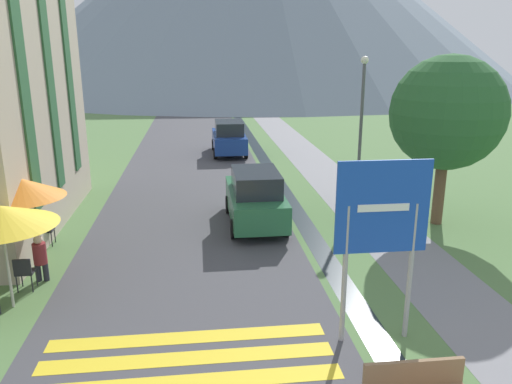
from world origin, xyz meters
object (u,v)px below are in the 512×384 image
Objects in this scene: parked_car_far at (229,138)px; person_seated_near at (34,230)px; cafe_umbrella_front_yellow at (0,216)px; tree_by_path at (447,113)px; road_sign at (382,225)px; person_seated_far at (40,256)px; parked_car_near at (255,198)px; cafe_umbrella_middle_orange at (21,188)px; cafe_chair_far_right at (45,229)px; streetlamp at (361,117)px; cafe_chair_near_right at (24,271)px; cafe_chair_middle at (21,248)px.

person_seated_near is at bearing -115.65° from parked_car_far.
parked_car_far is 17.38m from cafe_umbrella_front_yellow.
road_sign is at bearing -124.60° from tree_by_path.
person_seated_far is (-7.26, 3.44, -1.72)m from road_sign.
parked_car_near is 0.74× the size of tree_by_path.
cafe_umbrella_middle_orange is (-6.25, -2.66, 1.26)m from parked_car_near.
cafe_umbrella_middle_orange is (0.02, -1.50, 1.65)m from cafe_chair_far_right.
road_sign is 9.73m from person_seated_near.
tree_by_path is (12.37, 1.06, 2.95)m from person_seated_near.
cafe_umbrella_middle_orange reaches higher than parked_car_far.
streetlamp reaches higher than person_seated_far.
cafe_chair_near_right is 1.00× the size of cafe_chair_middle.
person_seated_near is 12.76m from tree_by_path.
cafe_umbrella_front_yellow is 3.51m from person_seated_near.
cafe_umbrella_front_yellow is 12.75m from tree_by_path.
parked_car_far reaches higher than cafe_chair_middle.
streetlamp is at bearing -64.53° from parked_car_far.
cafe_chair_middle is 1.67m from cafe_umbrella_middle_orange.
tree_by_path is (12.19, 2.07, 1.45)m from cafe_umbrella_middle_orange.
road_sign is 0.88× the size of parked_car_far.
tree_by_path reaches higher than cafe_umbrella_front_yellow.
road_sign is 4.26× the size of cafe_chair_middle.
person_seated_near is (-6.31, -13.15, -0.25)m from parked_car_far.
cafe_chair_middle is at bearing 133.59° from cafe_chair_near_right.
road_sign is at bearing -33.76° from person_seated_near.
cafe_chair_middle is at bearing -94.04° from person_seated_near.
parked_car_far is 14.08m from cafe_chair_far_right.
cafe_chair_middle is at bearing -114.35° from parked_car_far.
cafe_umbrella_front_yellow reaches higher than parked_car_near.
parked_car_near is at bearing 174.34° from tree_by_path.
road_sign reaches higher than cafe_chair_near_right.
cafe_umbrella_middle_orange is 1.81m from person_seated_far.
parked_car_far is (-1.65, 18.47, -1.48)m from road_sign.
streetlamp is (4.32, -9.07, 2.22)m from parked_car_far.
tree_by_path is (1.73, -3.02, 0.48)m from streetlamp.
cafe_chair_far_right is 0.71× the size of person_seated_near.
cafe_umbrella_middle_orange is (-0.25, 2.14, 0.03)m from cafe_umbrella_front_yellow.
road_sign is at bearing -51.02° from cafe_chair_middle.
road_sign is 1.50× the size of cafe_umbrella_middle_orange.
road_sign is 7.85m from tree_by_path.
cafe_chair_near_right is 0.71× the size of person_seated_far.
cafe_chair_middle is at bearing 164.35° from cafe_umbrella_middle_orange.
cafe_chair_middle is 0.35× the size of cafe_umbrella_middle_orange.
cafe_umbrella_front_yellow is at bearing -99.82° from cafe_chair_middle.
streetlamp is at bearing 2.71° from cafe_chair_middle.
road_sign is 7.29m from parked_car_near.
road_sign is 0.67× the size of tree_by_path.
person_seated_far is 11.84m from streetlamp.
road_sign is at bearing -16.58° from cafe_chair_far_right.
cafe_chair_near_right is 12.76m from tree_by_path.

